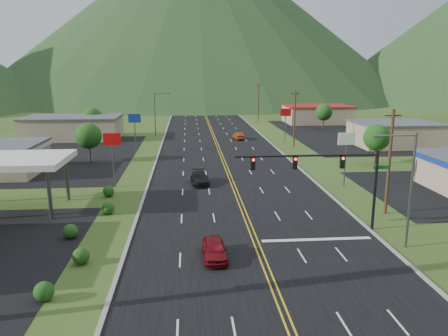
{
  "coord_description": "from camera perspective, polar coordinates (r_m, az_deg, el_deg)",
  "views": [
    {
      "loc": [
        -5.24,
        -20.54,
        13.53
      ],
      "look_at": [
        -1.95,
        19.2,
        4.5
      ],
      "focal_mm": 35.0,
      "sensor_mm": 36.0,
      "label": 1
    }
  ],
  "objects": [
    {
      "name": "pole_sign_west_b",
      "position": [
        73.56,
        -11.59,
        5.88
      ],
      "size": [
        2.0,
        0.18,
        6.4
      ],
      "color": "#59595E",
      "rests_on": "ground"
    },
    {
      "name": "building_east_far",
      "position": [
        115.98,
        12.04,
        6.9
      ],
      "size": [
        16.4,
        12.4,
        4.5
      ],
      "color": "tan",
      "rests_on": "ground"
    },
    {
      "name": "car_red_near",
      "position": [
        32.31,
        -1.25,
        -10.61
      ],
      "size": [
        1.85,
        4.26,
        1.43
      ],
      "primitive_type": "imported",
      "rotation": [
        0.0,
        0.0,
        0.04
      ],
      "color": "maroon",
      "rests_on": "ground"
    },
    {
      "name": "car_dark_mid",
      "position": [
        52.62,
        -3.18,
        -1.38
      ],
      "size": [
        2.29,
        4.9,
        1.39
      ],
      "primitive_type": "imported",
      "rotation": [
        0.0,
        0.0,
        0.07
      ],
      "color": "black",
      "rests_on": "ground"
    },
    {
      "name": "mountain_n",
      "position": [
        242.34,
        -3.66,
        19.6
      ],
      "size": [
        220.0,
        220.0,
        85.0
      ],
      "primitive_type": "cone",
      "color": "#203D1C",
      "rests_on": "ground"
    },
    {
      "name": "streetlight_west",
      "position": [
        91.15,
        -8.83,
        7.35
      ],
      "size": [
        3.28,
        0.25,
        9.0
      ],
      "color": "#59595E",
      "rests_on": "ground"
    },
    {
      "name": "utility_pole_b",
      "position": [
        78.28,
        9.21,
        6.43
      ],
      "size": [
        1.6,
        0.28,
        10.0
      ],
      "color": "#382314",
      "rests_on": "ground"
    },
    {
      "name": "pole_sign_east_b",
      "position": [
        83.02,
        8.05,
        6.77
      ],
      "size": [
        2.0,
        0.18,
        6.4
      ],
      "color": "#59595E",
      "rests_on": "ground"
    },
    {
      "name": "streetlight_east",
      "position": [
        35.67,
        22.86,
        -1.8
      ],
      "size": [
        3.28,
        0.25,
        9.0
      ],
      "color": "#59595E",
      "rests_on": "ground"
    },
    {
      "name": "car_red_far",
      "position": [
        86.36,
        1.89,
        4.2
      ],
      "size": [
        2.0,
        4.31,
        1.37
      ],
      "primitive_type": "imported",
      "rotation": [
        0.0,
        0.0,
        3.28
      ],
      "color": "#942E10",
      "rests_on": "ground"
    },
    {
      "name": "tree_east_a",
      "position": [
        67.08,
        19.33,
        3.77
      ],
      "size": [
        3.84,
        3.84,
        5.82
      ],
      "color": "#382314",
      "rests_on": "ground"
    },
    {
      "name": "utility_pole_a",
      "position": [
        43.67,
        20.79,
        0.82
      ],
      "size": [
        1.6,
        0.28,
        10.0
      ],
      "color": "#382314",
      "rests_on": "ground"
    },
    {
      "name": "utility_pole_d",
      "position": [
        156.89,
        2.17,
        9.68
      ],
      "size": [
        1.6,
        0.28,
        10.0
      ],
      "color": "#382314",
      "rests_on": "ground"
    },
    {
      "name": "tree_east_b",
      "position": [
        103.82,
        12.91,
        7.11
      ],
      "size": [
        3.84,
        3.84,
        5.82
      ],
      "color": "#382314",
      "rests_on": "ground"
    },
    {
      "name": "utility_pole_c",
      "position": [
        117.35,
        4.53,
        8.61
      ],
      "size": [
        1.6,
        0.28,
        10.0
      ],
      "color": "#382314",
      "rests_on": "ground"
    },
    {
      "name": "pole_sign_east_a",
      "position": [
        52.54,
        15.68,
        3.0
      ],
      "size": [
        2.0,
        0.18,
        6.4
      ],
      "color": "#59595E",
      "rests_on": "ground"
    },
    {
      "name": "building_east_mid",
      "position": [
        84.99,
        21.37,
        4.19
      ],
      "size": [
        14.4,
        11.4,
        4.3
      ],
      "color": "tan",
      "rests_on": "ground"
    },
    {
      "name": "traffic_signal",
      "position": [
        37.38,
        13.67,
        -0.28
      ],
      "size": [
        13.1,
        0.43,
        7.0
      ],
      "color": "black",
      "rests_on": "ground"
    },
    {
      "name": "tree_west_b",
      "position": [
        95.12,
        -16.8,
        6.4
      ],
      "size": [
        3.84,
        3.84,
        5.82
      ],
      "color": "#382314",
      "rests_on": "ground"
    },
    {
      "name": "road",
      "position": [
        25.15,
        8.58,
        -19.95
      ],
      "size": [
        20.0,
        460.0,
        0.04
      ],
      "primitive_type": "cube",
      "color": "black",
      "rests_on": "ground"
    },
    {
      "name": "gas_canopy",
      "position": [
        46.54,
        -25.74,
        0.76
      ],
      "size": [
        10.0,
        8.0,
        5.3
      ],
      "color": "white",
      "rests_on": "ground"
    },
    {
      "name": "pole_sign_west_a",
      "position": [
        51.99,
        -14.38,
        2.97
      ],
      "size": [
        2.0,
        0.18,
        6.4
      ],
      "color": "#59595E",
      "rests_on": "ground"
    },
    {
      "name": "tree_west_a",
      "position": [
        67.87,
        -17.28,
        4.02
      ],
      "size": [
        3.84,
        3.84,
        5.82
      ],
      "color": "#382314",
      "rests_on": "ground"
    },
    {
      "name": "building_west_far",
      "position": [
        92.11,
        -19.07,
        5.03
      ],
      "size": [
        18.4,
        11.4,
        4.5
      ],
      "color": "tan",
      "rests_on": "ground"
    },
    {
      "name": "ground",
      "position": [
        25.15,
        8.58,
        -19.95
      ],
      "size": [
        500.0,
        500.0,
        0.0
      ],
      "primitive_type": "plane",
      "color": "#2E4217",
      "rests_on": "ground"
    }
  ]
}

